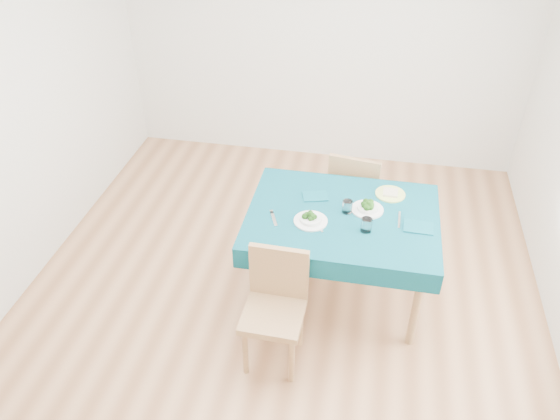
% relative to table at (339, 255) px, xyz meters
% --- Properties ---
extents(room_shell, '(4.02, 4.52, 2.73)m').
position_rel_table_xyz_m(room_shell, '(-0.42, -0.15, 0.97)').
color(room_shell, '#9A6540').
rests_on(room_shell, ground).
extents(table, '(1.35, 1.02, 0.76)m').
position_rel_table_xyz_m(table, '(0.00, 0.00, 0.00)').
color(table, '#074554').
rests_on(table, ground).
extents(chair_near, '(0.40, 0.44, 0.98)m').
position_rel_table_xyz_m(chair_near, '(-0.36, -0.73, 0.11)').
color(chair_near, '#9D7449').
rests_on(chair_near, ground).
extents(chair_far, '(0.49, 0.52, 1.05)m').
position_rel_table_xyz_m(chair_far, '(0.06, 0.82, 0.15)').
color(chair_far, '#9D7449').
rests_on(chair_far, ground).
extents(bowl_near, '(0.24, 0.24, 0.07)m').
position_rel_table_xyz_m(bowl_near, '(-0.21, -0.12, 0.42)').
color(bowl_near, white).
rests_on(bowl_near, table).
extents(bowl_far, '(0.23, 0.23, 0.07)m').
position_rel_table_xyz_m(bowl_far, '(0.17, 0.09, 0.41)').
color(bowl_far, white).
rests_on(bowl_far, table).
extents(fork_near, '(0.09, 0.17, 0.00)m').
position_rel_table_xyz_m(fork_near, '(-0.47, -0.14, 0.38)').
color(fork_near, silver).
rests_on(fork_near, table).
extents(knife_near, '(0.10, 0.21, 0.00)m').
position_rel_table_xyz_m(knife_near, '(-0.16, -0.13, 0.38)').
color(knife_near, silver).
rests_on(knife_near, table).
extents(fork_far, '(0.08, 0.15, 0.00)m').
position_rel_table_xyz_m(fork_far, '(0.07, 0.09, 0.38)').
color(fork_far, silver).
rests_on(fork_far, table).
extents(knife_far, '(0.02, 0.20, 0.00)m').
position_rel_table_xyz_m(knife_far, '(0.39, 0.02, 0.38)').
color(knife_far, silver).
rests_on(knife_far, table).
extents(napkin_near, '(0.21, 0.17, 0.01)m').
position_rel_table_xyz_m(napkin_near, '(-0.22, 0.18, 0.38)').
color(napkin_near, '#0B4E5C').
rests_on(napkin_near, table).
extents(napkin_far, '(0.21, 0.15, 0.01)m').
position_rel_table_xyz_m(napkin_far, '(0.52, -0.05, 0.39)').
color(napkin_far, '#0B4E5C').
rests_on(napkin_far, table).
extents(tumbler_center, '(0.07, 0.07, 0.09)m').
position_rel_table_xyz_m(tumbler_center, '(0.02, 0.04, 0.43)').
color(tumbler_center, white).
rests_on(tumbler_center, table).
extents(tumbler_side, '(0.08, 0.08, 0.10)m').
position_rel_table_xyz_m(tumbler_side, '(0.17, -0.15, 0.43)').
color(tumbler_side, white).
rests_on(tumbler_side, table).
extents(side_plate, '(0.22, 0.22, 0.01)m').
position_rel_table_xyz_m(side_plate, '(0.32, 0.32, 0.38)').
color(side_plate, '#CCE26E').
rests_on(side_plate, table).
extents(bread_slice, '(0.11, 0.11, 0.02)m').
position_rel_table_xyz_m(bread_slice, '(0.32, 0.32, 0.40)').
color(bread_slice, beige).
rests_on(bread_slice, side_plate).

